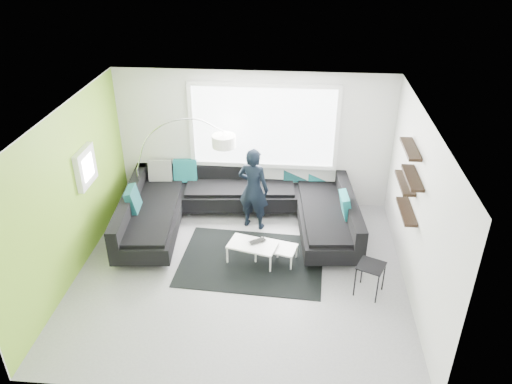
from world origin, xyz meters
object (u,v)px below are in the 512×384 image
arc_lamp (137,169)px  laptop (259,242)px  side_table (369,279)px  person (253,189)px  sectional_sofa (239,211)px  coffee_table (264,252)px

arc_lamp → laptop: size_ratio=5.84×
side_table → person: 2.77m
sectional_sofa → laptop: 1.03m
arc_lamp → person: size_ratio=1.27×
coffee_table → person: 1.32m
side_table → laptop: 1.97m
side_table → laptop: bearing=158.3°
sectional_sofa → side_table: 2.82m
coffee_table → laptop: 0.22m
coffee_table → side_table: 1.87m
coffee_table → laptop: bearing=-178.5°
arc_lamp → side_table: arc_lamp is taller
coffee_table → person: person is taller
sectional_sofa → coffee_table: (0.56, -0.94, -0.24)m
side_table → laptop: (-1.83, 0.73, 0.09)m
arc_lamp → laptop: 2.86m
arc_lamp → laptop: arc_lamp is taller
sectional_sofa → arc_lamp: arc_lamp is taller
side_table → person: size_ratio=0.33×
coffee_table → arc_lamp: size_ratio=0.51×
coffee_table → person: bearing=119.1°
sectional_sofa → laptop: bearing=-69.0°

